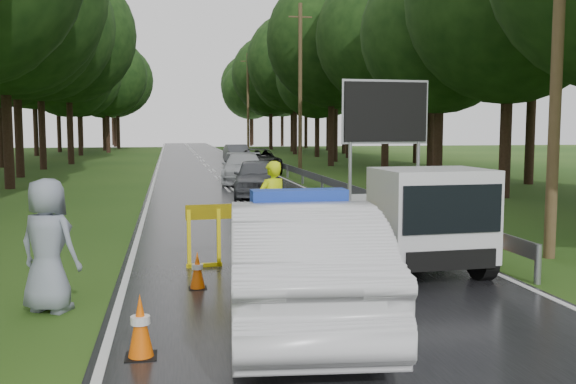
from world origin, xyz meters
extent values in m
plane|color=#1E4212|center=(0.00, 0.00, 0.00)|extent=(160.00, 160.00, 0.00)
cube|color=black|center=(0.00, 30.00, 0.01)|extent=(7.00, 140.00, 0.02)
cylinder|color=gray|center=(3.70, 0.00, 0.35)|extent=(0.12, 0.12, 0.70)
cube|color=gray|center=(3.70, 30.00, 0.55)|extent=(0.05, 60.00, 0.30)
cylinder|color=#4E3D24|center=(5.20, 2.00, 5.00)|extent=(0.24, 0.24, 10.00)
cylinder|color=#4E3D24|center=(5.20, 28.00, 5.00)|extent=(0.24, 0.24, 10.00)
cube|color=#4E3D24|center=(5.20, 28.00, 9.20)|extent=(1.40, 0.08, 0.08)
cylinder|color=#4E3D24|center=(5.20, 54.00, 5.00)|extent=(0.24, 0.24, 10.00)
cube|color=#4E3D24|center=(5.20, 54.00, 9.20)|extent=(1.40, 0.08, 0.08)
imported|color=silver|center=(-0.84, -1.56, 0.86)|extent=(2.31, 5.36, 1.72)
cube|color=#1938A5|center=(-0.84, -1.56, 1.80)|extent=(1.31, 0.48, 0.17)
cube|color=gray|center=(1.91, 2.30, 0.52)|extent=(2.07, 4.06, 0.24)
cube|color=silver|center=(1.86, 3.25, 0.90)|extent=(2.09, 2.36, 0.52)
cube|color=silver|center=(1.98, 0.60, 1.18)|extent=(1.96, 1.60, 1.61)
cube|color=black|center=(2.02, -0.18, 1.37)|extent=(1.75, 0.12, 0.80)
cube|color=black|center=(1.88, 2.87, 3.03)|extent=(1.80, 0.19, 1.23)
cylinder|color=black|center=(1.09, 0.37, 0.40)|extent=(0.30, 0.81, 0.80)
cylinder|color=black|center=(2.89, 0.45, 0.40)|extent=(0.30, 0.81, 0.80)
cylinder|color=black|center=(0.96, 3.40, 0.40)|extent=(0.30, 0.81, 0.80)
cylinder|color=black|center=(2.75, 3.48, 0.40)|extent=(0.30, 0.81, 0.80)
cube|color=yellow|center=(-2.21, 2.31, 0.57)|extent=(0.07, 0.07, 1.15)
cube|color=yellow|center=(-1.64, 2.36, 0.57)|extent=(0.07, 0.07, 1.15)
cube|color=yellow|center=(0.08, 2.50, 0.57)|extent=(0.07, 0.07, 1.15)
cube|color=yellow|center=(0.66, 2.54, 0.57)|extent=(0.07, 0.07, 1.15)
cube|color=#F2CC00|center=(-0.78, 2.43, 1.09)|extent=(2.98, 0.30, 0.29)
imported|color=#D2EF0D|center=(-0.30, 4.12, 0.98)|extent=(0.85, 0.73, 1.97)
imported|color=#194DA3|center=(1.50, 0.50, 0.78)|extent=(0.96, 0.90, 1.56)
imported|color=gray|center=(-4.32, -0.21, 0.99)|extent=(1.15, 1.02, 1.98)
imported|color=#45474D|center=(0.80, 14.89, 0.75)|extent=(2.31, 4.57, 1.49)
imported|color=#A5A8AD|center=(0.95, 20.89, 0.73)|extent=(2.61, 5.25, 1.47)
imported|color=black|center=(2.57, 27.54, 0.73)|extent=(2.55, 5.29, 1.45)
imported|color=#393B40|center=(2.36, 37.48, 0.71)|extent=(1.81, 4.42, 1.42)
cube|color=black|center=(-2.91, -2.44, 0.02)|extent=(0.37, 0.37, 0.03)
cone|color=#F35C07|center=(-2.91, -2.44, 0.40)|extent=(0.30, 0.30, 0.75)
cube|color=black|center=(-1.00, 0.19, 0.02)|extent=(0.38, 0.38, 0.03)
cone|color=#F35C07|center=(-1.00, 0.19, 0.41)|extent=(0.31, 0.31, 0.78)
cube|color=black|center=(1.40, 2.50, 0.02)|extent=(0.37, 0.37, 0.03)
cone|color=#F35C07|center=(1.40, 2.50, 0.40)|extent=(0.30, 0.30, 0.76)
cube|color=black|center=(-2.12, 0.70, 0.01)|extent=(0.31, 0.31, 0.03)
cone|color=#F35C07|center=(-2.12, 0.70, 0.33)|extent=(0.25, 0.25, 0.63)
cube|color=black|center=(3.50, 1.50, 0.02)|extent=(0.35, 0.35, 0.03)
cone|color=#F35C07|center=(3.50, 1.50, 0.38)|extent=(0.29, 0.29, 0.71)
camera|label=1|loc=(-2.54, -9.94, 2.71)|focal=40.00mm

